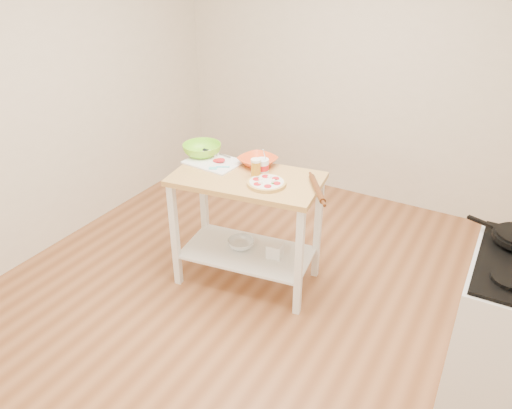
{
  "coord_description": "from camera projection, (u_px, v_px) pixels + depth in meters",
  "views": [
    {
      "loc": [
        1.4,
        -2.37,
        2.43
      ],
      "look_at": [
        -0.13,
        0.31,
        0.74
      ],
      "focal_mm": 35.0,
      "sensor_mm": 36.0,
      "label": 1
    }
  ],
  "objects": [
    {
      "name": "room_shell",
      "position": [
        249.0,
        141.0,
        2.94
      ],
      "size": [
        4.04,
        4.54,
        2.74
      ],
      "color": "#985E38",
      "rests_on": "ground"
    },
    {
      "name": "rolling_pin",
      "position": [
        317.0,
        189.0,
        3.34
      ],
      "size": [
        0.25,
        0.33,
        0.04
      ],
      "primitive_type": "cylinder",
      "rotation": [
        1.57,
        0.0,
        0.61
      ],
      "color": "#592D14",
      "rests_on": "prep_island"
    },
    {
      "name": "green_bowl",
      "position": [
        202.0,
        150.0,
        3.87
      ],
      "size": [
        0.37,
        0.37,
        0.09
      ],
      "primitive_type": "imported",
      "rotation": [
        0.0,
        0.0,
        0.28
      ],
      "color": "#7EDB25",
      "rests_on": "prep_island"
    },
    {
      "name": "shelf_bin",
      "position": [
        275.0,
        250.0,
        3.77
      ],
      "size": [
        0.13,
        0.13,
        0.11
      ],
      "primitive_type": "cube",
      "rotation": [
        0.0,
        0.0,
        0.14
      ],
      "color": "white",
      "rests_on": "prep_island"
    },
    {
      "name": "yogurt_tub",
      "position": [
        262.0,
        167.0,
        3.57
      ],
      "size": [
        0.1,
        0.1,
        0.2
      ],
      "color": "white",
      "rests_on": "prep_island"
    },
    {
      "name": "cutting_board",
      "position": [
        214.0,
        162.0,
        3.77
      ],
      "size": [
        0.42,
        0.33,
        0.04
      ],
      "rotation": [
        0.0,
        0.0,
        -0.08
      ],
      "color": "white",
      "rests_on": "prep_island"
    },
    {
      "name": "beer_pint",
      "position": [
        256.0,
        168.0,
        3.5
      ],
      "size": [
        0.07,
        0.07,
        0.14
      ],
      "color": "#B67E18",
      "rests_on": "prep_island"
    },
    {
      "name": "prep_island",
      "position": [
        247.0,
        208.0,
        3.68
      ],
      "size": [
        1.13,
        0.73,
        0.9
      ],
      "rotation": [
        0.0,
        0.0,
        0.14
      ],
      "color": "tan",
      "rests_on": "ground"
    },
    {
      "name": "pizza",
      "position": [
        267.0,
        183.0,
        3.43
      ],
      "size": [
        0.27,
        0.27,
        0.04
      ],
      "rotation": [
        0.0,
        0.0,
        -0.19
      ],
      "color": "#DDB35E",
      "rests_on": "prep_island"
    },
    {
      "name": "shelf_glass_bowl",
      "position": [
        241.0,
        244.0,
        3.89
      ],
      "size": [
        0.22,
        0.22,
        0.07
      ],
      "primitive_type": "imported",
      "rotation": [
        0.0,
        0.0,
        -0.05
      ],
      "color": "silver",
      "rests_on": "prep_island"
    },
    {
      "name": "spatula",
      "position": [
        218.0,
        167.0,
        3.65
      ],
      "size": [
        0.13,
        0.11,
        0.01
      ],
      "rotation": [
        0.0,
        0.0,
        0.5
      ],
      "color": "#57D1D8",
      "rests_on": "cutting_board"
    },
    {
      "name": "knife",
      "position": [
        213.0,
        152.0,
        3.9
      ],
      "size": [
        0.27,
        0.05,
        0.01
      ],
      "rotation": [
        0.0,
        0.0,
        -0.14
      ],
      "color": "silver",
      "rests_on": "cutting_board"
    },
    {
      "name": "orange_bowl",
      "position": [
        258.0,
        161.0,
        3.71
      ],
      "size": [
        0.32,
        0.32,
        0.07
      ],
      "primitive_type": "imported",
      "rotation": [
        0.0,
        0.0,
        -0.23
      ],
      "color": "#EB5320",
      "rests_on": "prep_island"
    }
  ]
}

